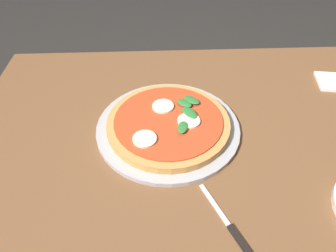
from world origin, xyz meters
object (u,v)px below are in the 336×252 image
Objects in this scene: serving_tray at (168,127)px; pizza at (168,123)px; knife at (230,226)px; dining_table at (194,171)px.

serving_tray is 1.18× the size of pizza.
pizza reaches higher than knife.
serving_tray is 2.29× the size of knife.
pizza is 0.27m from knife.
dining_table is 0.17m from pizza.
dining_table is 3.26× the size of serving_tray.
serving_tray is at bearing 156.19° from dining_table.
serving_tray is 0.28m from knife.
knife is (0.10, -0.26, -0.00)m from serving_tray.
pizza is 1.94× the size of knife.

